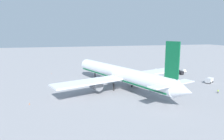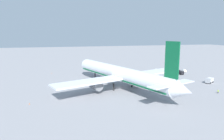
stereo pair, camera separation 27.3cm
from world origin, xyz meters
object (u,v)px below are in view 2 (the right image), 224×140
at_px(airliner, 120,74).
at_px(service_truck_1, 180,72).
at_px(ground_worker_2, 117,69).
at_px(baggage_cart_0, 156,69).
at_px(traffic_cone_1, 52,73).
at_px(service_truck_0, 209,80).
at_px(service_van, 184,71).
at_px(ground_worker_0, 218,91).
at_px(traffic_cone_2, 29,104).

bearing_deg(airliner, service_truck_1, -64.81).
xyz_separation_m(airliner, ground_worker_2, (45.51, -11.03, -5.90)).
relative_size(baggage_cart_0, traffic_cone_1, 5.93).
bearing_deg(service_truck_0, airliner, 87.43).
height_order(service_truck_1, baggage_cart_0, service_truck_1).
height_order(service_truck_0, service_van, service_truck_0).
xyz_separation_m(service_van, ground_worker_0, (-46.86, 13.75, -0.20)).
height_order(airliner, service_van, airliner).
relative_size(service_truck_0, service_truck_1, 1.15).
bearing_deg(traffic_cone_2, service_truck_1, -67.51).
distance_m(service_truck_0, ground_worker_2, 60.83).
distance_m(airliner, ground_worker_0, 44.16).
xyz_separation_m(service_truck_1, baggage_cart_0, (16.35, 8.73, -0.65)).
distance_m(service_truck_1, baggage_cart_0, 18.55).
xyz_separation_m(service_truck_1, ground_worker_0, (-41.30, 7.36, -0.50)).
height_order(airliner, ground_worker_2, airliner).
bearing_deg(service_truck_1, ground_worker_2, 56.41).
height_order(ground_worker_0, traffic_cone_1, ground_worker_0).
bearing_deg(service_truck_1, ground_worker_0, 169.90).
height_order(service_truck_0, service_truck_1, service_truck_0).
bearing_deg(ground_worker_2, service_truck_1, -123.59).
height_order(ground_worker_2, traffic_cone_1, ground_worker_2).
xyz_separation_m(service_truck_0, service_truck_1, (24.09, 2.20, -0.14)).
bearing_deg(baggage_cart_0, ground_worker_2, 74.86).
height_order(service_truck_0, traffic_cone_1, service_truck_0).
relative_size(ground_worker_2, traffic_cone_2, 3.02).
height_order(ground_worker_0, traffic_cone_2, ground_worker_0).
height_order(baggage_cart_0, traffic_cone_1, baggage_cart_0).
xyz_separation_m(ground_worker_2, traffic_cone_1, (-0.71, 44.03, -0.57)).
bearing_deg(traffic_cone_1, ground_worker_0, -131.63).
height_order(baggage_cart_0, ground_worker_2, ground_worker_2).
bearing_deg(traffic_cone_2, baggage_cart_0, -56.10).
xyz_separation_m(service_truck_0, traffic_cone_2, (-11.58, 88.35, -1.19)).
xyz_separation_m(airliner, service_truck_0, (-2.19, -48.78, -5.28)).
distance_m(ground_worker_0, traffic_cone_1, 96.63).
bearing_deg(service_truck_1, service_van, -48.97).
distance_m(ground_worker_2, traffic_cone_2, 77.94).
bearing_deg(traffic_cone_1, baggage_cart_0, -95.28).
height_order(baggage_cart_0, ground_worker_0, ground_worker_0).
xyz_separation_m(ground_worker_0, traffic_cone_2, (5.63, 78.80, -0.55)).
height_order(airliner, service_truck_1, airliner).
bearing_deg(service_truck_0, service_van, -8.05).
xyz_separation_m(baggage_cart_0, ground_worker_2, (7.26, 26.82, 0.16)).
bearing_deg(service_van, airliner, 117.41).
bearing_deg(airliner, baggage_cart_0, -44.70).
bearing_deg(service_truck_0, ground_worker_2, 38.36).
relative_size(service_van, traffic_cone_2, 7.83).
bearing_deg(traffic_cone_2, airliner, -70.82).
height_order(service_truck_0, ground_worker_2, service_truck_0).
bearing_deg(ground_worker_2, ground_worker_0, -156.52).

